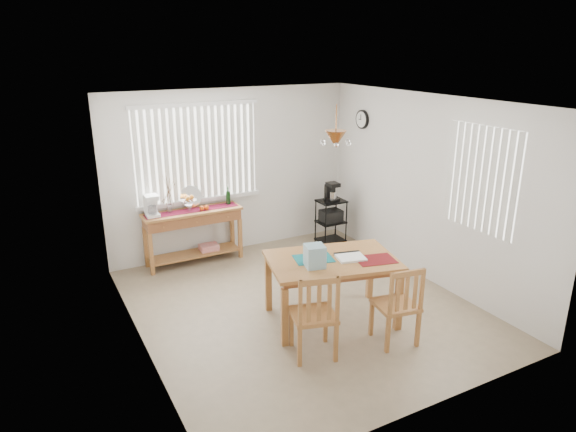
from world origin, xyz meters
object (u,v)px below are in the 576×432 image
wire_cart (331,217)px  dining_table (332,266)px  chair_left (315,316)px  chair_right (398,305)px  sideboard (193,224)px  cart_items (331,192)px

wire_cart → dining_table: dining_table is taller
dining_table → chair_left: size_ratio=1.70×
chair_left → chair_right: chair_left is taller
dining_table → chair_right: chair_right is taller
sideboard → dining_table: size_ratio=0.88×
cart_items → chair_left: cart_items is taller
dining_table → chair_left: chair_left is taller
sideboard → chair_left: chair_left is taller
chair_right → dining_table: bearing=114.7°
wire_cart → cart_items: (0.00, 0.01, 0.44)m
sideboard → chair_left: (0.31, -3.05, -0.14)m
dining_table → wire_cart: bearing=57.4°
sideboard → chair_right: (1.26, -3.26, -0.16)m
cart_items → chair_left: size_ratio=0.31×
wire_cart → cart_items: size_ratio=2.43×
wire_cart → chair_left: bearing=-125.7°
dining_table → chair_right: size_ratio=1.77×
wire_cart → chair_right: (-1.02, -2.96, 0.01)m
wire_cart → chair_left: (-1.97, -2.74, 0.03)m
sideboard → dining_table: sideboard is taller
sideboard → dining_table: 2.63m
sideboard → cart_items: bearing=-7.4°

